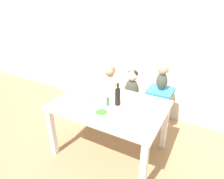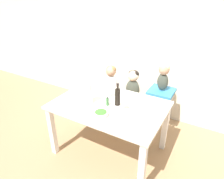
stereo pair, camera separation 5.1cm
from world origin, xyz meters
name	(u,v)px [view 1 (the left image)]	position (x,y,z in m)	size (l,w,h in m)	color
ground_plane	(110,149)	(0.00, 0.00, 0.00)	(14.00, 14.00, 0.00)	#9E7A56
wall_back	(146,40)	(0.00, 1.25, 1.35)	(10.00, 0.06, 2.70)	beige
dining_table	(109,111)	(0.00, 0.00, 0.66)	(1.43, 0.96, 0.77)	silver
chair_far_left	(110,98)	(-0.41, 0.76, 0.38)	(0.43, 0.43, 0.45)	silver
chair_far_center	(131,104)	(-0.01, 0.76, 0.38)	(0.43, 0.43, 0.45)	silver
chair_right_highchair	(160,99)	(0.46, 0.76, 0.60)	(0.36, 0.37, 0.76)	silver
person_child_left	(110,80)	(-0.41, 0.76, 0.74)	(0.23, 0.18, 0.53)	silver
person_child_center	(132,84)	(-0.01, 0.76, 0.74)	(0.23, 0.18, 0.53)	#3D4238
person_baby_right	(163,74)	(0.46, 0.76, 1.01)	(0.16, 0.16, 0.40)	#3D4238
wine_bottle	(118,96)	(0.10, 0.04, 0.89)	(0.07, 0.07, 0.30)	black
paper_towel_roll	(88,94)	(-0.25, -0.12, 0.90)	(0.11, 0.11, 0.27)	white
wine_glass_near	(124,102)	(0.22, -0.03, 0.88)	(0.07, 0.07, 0.15)	white
wine_glass_far	(109,90)	(-0.10, 0.17, 0.88)	(0.07, 0.07, 0.15)	white
salad_bowl_large	(102,114)	(0.06, -0.28, 0.81)	(0.16, 0.16, 0.08)	silver
dinner_plate_front_left	(67,104)	(-0.48, -0.25, 0.77)	(0.21, 0.21, 0.01)	silver
dinner_plate_back_left	(96,91)	(-0.34, 0.22, 0.77)	(0.21, 0.21, 0.01)	silver
condiment_bottle_hot_sauce	(108,101)	(-0.01, -0.03, 0.83)	(0.04, 0.04, 0.12)	#336633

